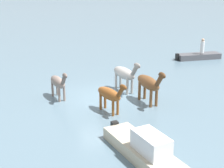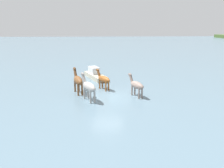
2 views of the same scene
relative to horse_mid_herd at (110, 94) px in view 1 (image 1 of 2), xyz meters
name	(u,v)px [view 1 (image 1 of 2)]	position (x,y,z in m)	size (l,w,h in m)	color
ground_plane	(101,98)	(2.10, 0.24, -0.96)	(182.73, 182.73, 0.00)	slate
horse_mid_herd	(110,94)	(0.00, 0.00, 0.00)	(2.10, 1.42, 1.74)	brown
horse_pinto_flank	(58,82)	(2.26, 2.59, 0.00)	(2.19, 1.20, 1.74)	gray
horse_lead	(125,74)	(3.02, -1.22, 0.15)	(2.50, 1.45, 2.00)	#9E9993
horse_chestnut_trailing	(149,83)	(0.99, -2.19, 0.17)	(2.62, 1.18, 2.04)	brown
boat_motor_center	(198,57)	(10.28, -8.50, -0.80)	(1.49, 3.91, 0.71)	#4C4C51
boat_dinghy_port	(144,151)	(-4.50, -0.76, -0.65)	(4.39, 2.62, 1.33)	#B7AD93
person_helmsman_aft	(202,46)	(10.05, -8.71, 0.15)	(0.32, 0.32, 1.19)	silver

